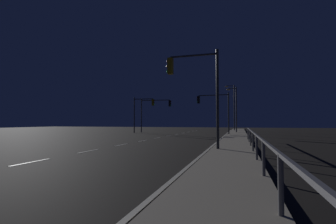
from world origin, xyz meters
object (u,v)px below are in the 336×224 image
(traffic_light_far_center, at_px, (214,105))
(street_lamp_median, at_px, (235,105))
(traffic_light_mid_left, at_px, (155,108))
(traffic_light_near_right, at_px, (195,80))
(traffic_light_far_left, at_px, (143,108))
(street_lamp_corner, at_px, (233,103))

(traffic_light_far_center, bearing_deg, street_lamp_median, 68.46)
(traffic_light_far_center, xyz_separation_m, traffic_light_mid_left, (-9.53, 4.85, -0.02))
(traffic_light_near_right, relative_size, traffic_light_far_left, 1.05)
(traffic_light_near_right, bearing_deg, traffic_light_mid_left, 114.18)
(traffic_light_near_right, relative_size, traffic_light_far_center, 1.09)
(traffic_light_near_right, distance_m, traffic_light_far_left, 23.69)
(traffic_light_near_right, distance_m, traffic_light_far_center, 17.96)
(traffic_light_near_right, xyz_separation_m, traffic_light_far_left, (-11.36, 20.79, -0.31))
(traffic_light_far_left, bearing_deg, street_lamp_median, 13.77)
(traffic_light_far_left, distance_m, traffic_light_mid_left, 2.30)
(traffic_light_far_left, bearing_deg, traffic_light_far_center, -14.93)
(traffic_light_near_right, height_order, traffic_light_mid_left, traffic_light_near_right)
(traffic_light_far_center, height_order, traffic_light_mid_left, traffic_light_far_center)
(traffic_light_far_left, relative_size, traffic_light_mid_left, 1.01)
(traffic_light_far_center, distance_m, street_lamp_median, 6.50)
(traffic_light_far_left, xyz_separation_m, traffic_light_far_center, (10.65, -2.84, 0.08))
(traffic_light_far_center, relative_size, street_lamp_corner, 0.62)
(traffic_light_near_right, xyz_separation_m, street_lamp_median, (1.67, 23.98, 0.13))
(street_lamp_median, bearing_deg, traffic_light_mid_left, -174.32)
(traffic_light_near_right, bearing_deg, traffic_light_far_left, 118.66)
(traffic_light_mid_left, bearing_deg, traffic_light_far_left, -119.21)
(traffic_light_mid_left, height_order, street_lamp_median, street_lamp_median)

